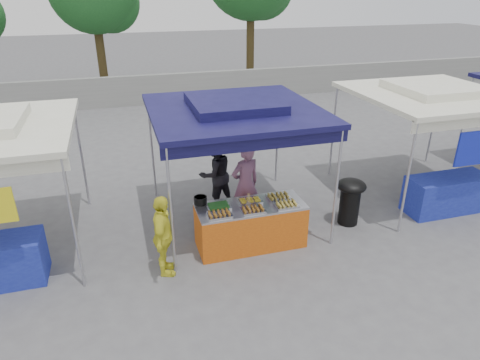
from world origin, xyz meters
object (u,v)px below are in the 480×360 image
object	(u,v)px
vendor_table	(251,225)
vendor_woman	(245,184)
customer_person	(163,236)
cooking_pot	(200,200)
helper_man	(216,174)
wok_burner	(350,198)

from	to	relation	value
vendor_table	vendor_woman	size ratio (longest dim) A/B	1.15
vendor_woman	customer_person	world-z (taller)	vendor_woman
cooking_pot	customer_person	distance (m)	1.11
cooking_pot	helper_man	bearing A→B (deg)	65.69
wok_burner	customer_person	xyz separation A→B (m)	(-3.86, -0.63, 0.14)
vendor_table	cooking_pot	world-z (taller)	cooking_pot
vendor_table	customer_person	distance (m)	1.74
wok_burner	helper_man	bearing A→B (deg)	143.95
cooking_pot	customer_person	size ratio (longest dim) A/B	0.16
vendor_table	cooking_pot	xyz separation A→B (m)	(-0.87, 0.33, 0.49)
cooking_pot	wok_burner	bearing A→B (deg)	-2.14
cooking_pot	helper_man	distance (m)	1.47
wok_burner	customer_person	distance (m)	3.91
cooking_pot	vendor_table	bearing A→B (deg)	-20.47
wok_burner	cooking_pot	bearing A→B (deg)	172.24
vendor_table	vendor_woman	bearing A→B (deg)	79.62
wok_burner	vendor_woman	size ratio (longest dim) A/B	0.57
cooking_pot	vendor_woman	size ratio (longest dim) A/B	0.14
vendor_table	helper_man	xyz separation A→B (m)	(-0.27, 1.66, 0.38)
wok_burner	helper_man	xyz separation A→B (m)	(-2.47, 1.45, 0.21)
helper_man	customer_person	xyz separation A→B (m)	(-1.39, -2.08, -0.07)
wok_burner	vendor_woman	world-z (taller)	vendor_woman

